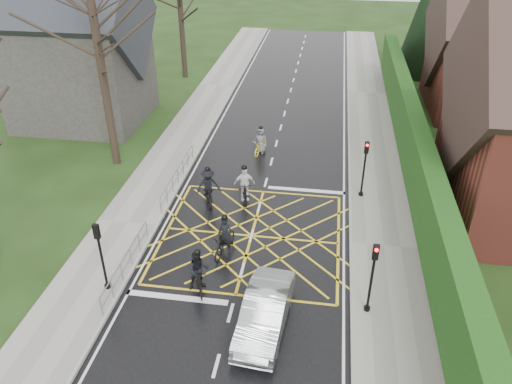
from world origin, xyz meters
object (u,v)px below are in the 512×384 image
(cyclist_back, at_px, (198,274))
(cyclist_lead, at_px, (261,144))
(car, at_px, (265,312))
(cyclist_rear, at_px, (225,241))
(cyclist_front, at_px, (244,188))
(cyclist_mid, at_px, (208,189))

(cyclist_back, xyz_separation_m, cyclist_lead, (0.70, 12.40, -0.13))
(cyclist_back, bearing_deg, car, -51.80)
(cyclist_back, bearing_deg, cyclist_rear, 55.24)
(cyclist_front, distance_m, car, 8.82)
(cyclist_front, xyz_separation_m, cyclist_lead, (0.05, 5.51, -0.14))
(cyclist_back, distance_m, car, 3.31)
(cyclist_lead, relative_size, car, 0.44)
(cyclist_back, relative_size, cyclist_mid, 0.90)
(cyclist_lead, distance_m, car, 14.21)
(cyclist_mid, bearing_deg, cyclist_back, -102.41)
(cyclist_mid, relative_size, cyclist_front, 1.05)
(cyclist_back, relative_size, car, 0.46)
(cyclist_lead, height_order, car, cyclist_lead)
(cyclist_back, relative_size, cyclist_front, 0.95)
(cyclist_mid, xyz_separation_m, cyclist_lead, (1.83, 5.96, -0.13))
(cyclist_lead, bearing_deg, car, -69.16)
(cyclist_front, xyz_separation_m, car, (2.23, -8.53, -0.03))
(cyclist_back, height_order, cyclist_front, cyclist_front)
(cyclist_rear, xyz_separation_m, cyclist_mid, (-1.68, 3.97, 0.11))
(cyclist_mid, bearing_deg, cyclist_rear, -89.39)
(cyclist_rear, height_order, cyclist_back, cyclist_rear)
(cyclist_back, bearing_deg, cyclist_mid, 77.85)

